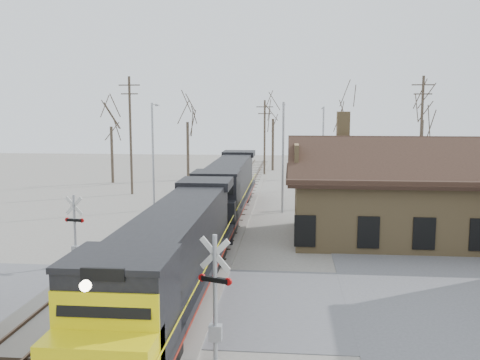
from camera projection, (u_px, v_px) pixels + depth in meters
The scene contains 20 objects.
ground at pixel (179, 301), 22.71m from camera, with size 140.00×140.00×0.00m, color gray.
road at pixel (179, 301), 22.71m from camera, with size 60.00×9.00×0.03m, color #59595E.
track_main at pixel (223, 224), 37.50m from camera, with size 3.40×90.00×0.24m.
track_siding at pixel (160, 222), 37.92m from camera, with size 3.40×90.00×0.24m.
depot at pixel (409, 201), 33.12m from camera, with size 15.20×9.31×7.90m.
locomotive_lead at pixel (172, 259), 21.13m from camera, with size 2.84×19.02×4.22m.
locomotive_trailing at pixel (228, 187), 40.17m from camera, with size 2.84×19.02×3.99m.
crossbuck_near at pixel (215, 303), 17.11m from camera, with size 1.15×0.49×4.19m.
crossbuck_far at pixel (75, 233), 27.47m from camera, with size 1.07×0.28×3.74m.
streetlight_a at pixel (153, 150), 42.35m from camera, with size 0.25×2.04×8.52m.
streetlight_b at pixel (283, 151), 41.30m from camera, with size 0.25×2.04×8.58m.
streetlight_c at pixel (323, 143), 53.68m from camera, with size 0.25×2.04×8.24m.
utility_pole_a at pixel (131, 134), 49.88m from camera, with size 2.00×0.24×11.00m.
utility_pole_b at pixel (265, 136), 63.97m from camera, with size 2.00×0.24×9.01m.
utility_pole_c at pixel (421, 135), 47.73m from camera, with size 2.00×0.24×10.94m.
tree_a at pixel (111, 117), 57.37m from camera, with size 4.07×4.07×9.98m.
tree_b at pixel (187, 112), 59.96m from camera, with size 4.35×4.35×10.66m.
tree_c at pixel (273, 110), 68.64m from camera, with size 4.46×4.46×10.94m.
tree_d at pixel (346, 107), 62.99m from camera, with size 4.72×4.72×11.57m.
tree_e at pixel (423, 109), 54.73m from camera, with size 4.59×4.59×11.25m.
Camera 1 is at (4.61, -21.47, 8.17)m, focal length 40.00 mm.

